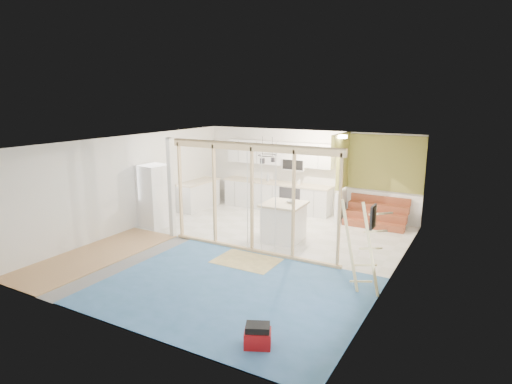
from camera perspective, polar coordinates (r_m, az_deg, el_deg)
The scene contains 17 objects.
room at distance 10.03m, azimuth -2.04°, elevation -0.70°, with size 7.01×8.01×2.61m.
floor_overlays at distance 10.41m, azimuth -1.46°, elevation -7.60°, with size 7.00×8.00×0.03m.
stud_frame at distance 10.09m, azimuth -3.23°, elevation 1.05°, with size 4.66×0.14×2.60m.
base_cabinets at distance 13.83m, azimuth -0.50°, elevation -0.50°, with size 4.45×2.24×0.93m.
upper_cabinets at distance 13.63m, azimuth 3.26°, elevation 5.06°, with size 3.60×0.41×0.85m.
green_partition at distance 12.65m, azimuth 14.71°, elevation 0.05°, with size 2.25×1.51×2.60m.
pot_rack at distance 11.67m, azimuth 1.47°, elevation 4.67°, with size 0.52×0.52×0.72m.
sheathing_panel at distance 6.93m, azimuth 14.37°, elevation -7.27°, with size 0.02×4.00×2.60m, color tan.
electrical_panel at distance 7.39m, azimuth 15.36°, elevation -3.22°, with size 0.04×0.30×0.40m, color #37373C.
ceiling_light at distance 11.96m, azimuth 11.32°, elevation 7.25°, with size 0.32×0.32×0.08m, color #FFEABF.
fridge at distance 12.30m, azimuth -13.37°, elevation -0.53°, with size 0.87×0.84×1.77m.
island at distance 10.90m, azimuth 3.71°, elevation -4.03°, with size 1.05×1.05×0.99m.
bowl at distance 10.82m, azimuth 4.67°, elevation -1.28°, with size 0.23×0.23×0.06m, color beige.
soap_bottle_a at distance 13.81m, azimuth 1.61°, elevation 2.01°, with size 0.10×0.11×0.27m, color #9EA6B1.
soap_bottle_b at distance 13.42m, azimuth 5.77°, elevation 1.45°, with size 0.08×0.09×0.19m, color silver.
toolbox at distance 6.61m, azimuth 0.23°, elevation -18.71°, with size 0.48×0.43×0.37m.
ladder at distance 8.13m, azimuth 14.05°, elevation -7.27°, with size 0.94×0.04×1.75m.
Camera 1 is at (5.07, -8.34, 3.61)m, focal length 30.00 mm.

